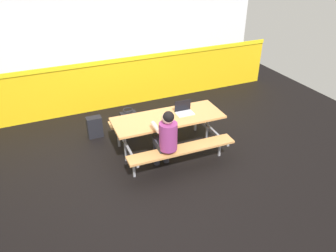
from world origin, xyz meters
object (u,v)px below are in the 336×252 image
Objects in this scene: backpack_dark at (95,127)px; laptop_silver at (184,111)px; student_nearer at (166,136)px; tote_bag_bright at (129,119)px; picnic_table_main at (168,125)px.

laptop_silver is at bearing -35.61° from backpack_dark.
laptop_silver is 0.74× the size of backpack_dark.
student_nearer is 2.74× the size of backpack_dark.
tote_bag_bright is at bearing 122.93° from laptop_silver.
student_nearer is (-0.27, -0.55, 0.13)m from picnic_table_main.
tote_bag_bright is (-0.74, 1.15, -0.59)m from laptop_silver.
laptop_silver is at bearing -57.07° from tote_bag_bright.
picnic_table_main is at bearing 63.94° from student_nearer.
student_nearer reaches higher than picnic_table_main.
student_nearer reaches higher than laptop_silver.
laptop_silver is 0.76× the size of tote_bag_bright.
tote_bag_bright is (-0.41, 1.18, -0.38)m from picnic_table_main.
backpack_dark is (-1.49, 1.07, -0.57)m from laptop_silver.
tote_bag_bright is at bearing 109.09° from picnic_table_main.
laptop_silver reaches higher than picnic_table_main.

